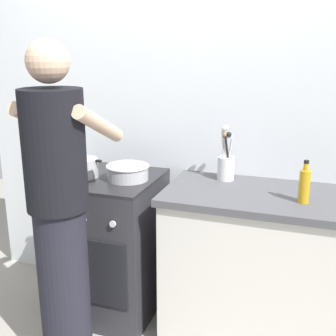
# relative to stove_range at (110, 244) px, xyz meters

# --- Properties ---
(ground) EXTENTS (6.00, 6.00, 0.00)m
(ground) POSITION_rel_stove_range_xyz_m (0.35, -0.15, -0.45)
(ground) COLOR gray
(back_wall) EXTENTS (3.20, 0.10, 2.50)m
(back_wall) POSITION_rel_stove_range_xyz_m (0.55, 0.35, 0.80)
(back_wall) COLOR silver
(back_wall) RESTS_ON ground
(countertop) EXTENTS (1.00, 0.60, 0.90)m
(countertop) POSITION_rel_stove_range_xyz_m (0.90, 0.00, 0.00)
(countertop) COLOR silver
(countertop) RESTS_ON ground
(stove_range) EXTENTS (0.60, 0.62, 0.90)m
(stove_range) POSITION_rel_stove_range_xyz_m (0.00, 0.00, 0.00)
(stove_range) COLOR #2D2D33
(stove_range) RESTS_ON ground
(pot) EXTENTS (0.25, 0.19, 0.12)m
(pot) POSITION_rel_stove_range_xyz_m (-0.14, -0.05, 0.51)
(pot) COLOR #B2B2B7
(pot) RESTS_ON stove_range
(mixing_bowl) EXTENTS (0.26, 0.26, 0.09)m
(mixing_bowl) POSITION_rel_stove_range_xyz_m (0.14, -0.01, 0.50)
(mixing_bowl) COLOR #B7B7BC
(mixing_bowl) RESTS_ON stove_range
(utensil_crock) EXTENTS (0.10, 0.10, 0.33)m
(utensil_crock) POSITION_rel_stove_range_xyz_m (0.69, 0.18, 0.55)
(utensil_crock) COLOR silver
(utensil_crock) RESTS_ON countertop
(oil_bottle) EXTENTS (0.06, 0.06, 0.22)m
(oil_bottle) POSITION_rel_stove_range_xyz_m (1.14, -0.08, 0.54)
(oil_bottle) COLOR gold
(oil_bottle) RESTS_ON countertop
(person) EXTENTS (0.41, 0.50, 1.70)m
(person) POSITION_rel_stove_range_xyz_m (0.01, -0.54, 0.41)
(person) COLOR black
(person) RESTS_ON ground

